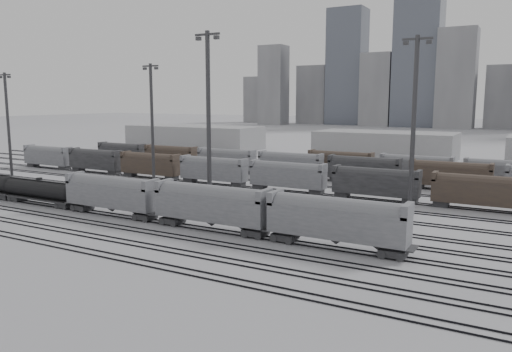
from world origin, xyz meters
The scene contains 17 objects.
ground centered at (0.00, 0.00, 0.00)m, with size 900.00×900.00×0.00m, color #BABAC0.
tracks centered at (0.00, 17.50, 0.08)m, with size 220.00×71.50×0.16m.
tank_car_b centered at (-23.05, 1.00, 2.50)m, with size 17.47×2.91×4.32m.
hopper_car_a centered at (-6.64, 1.00, 3.60)m, with size 16.30×3.24×5.83m.
hopper_car_b centered at (11.55, 1.00, 3.71)m, with size 16.79×3.34×6.00m.
hopper_car_c centered at (29.12, 1.00, 3.72)m, with size 16.82×3.34×6.01m.
light_mast_a centered at (-46.93, 12.54, 12.14)m, with size 3.66×0.59×22.89m.
light_mast_b centered at (-19.01, 24.99, 13.00)m, with size 3.92×0.63×24.50m.
light_mast_c centered at (3.56, 12.22, 14.78)m, with size 4.46×0.71×27.86m.
light_mast_d centered at (33.22, 21.06, 14.00)m, with size 4.22×0.68×26.38m.
bg_string_near centered at (8.00, 32.00, 2.80)m, with size 151.00×3.00×5.60m.
bg_string_mid centered at (18.00, 48.00, 2.80)m, with size 151.00×3.00×5.60m.
bg_string_far centered at (35.50, 56.00, 2.80)m, with size 66.00×3.00×5.60m.
warehouse_left centered at (-60.00, 95.00, 4.00)m, with size 50.00×18.00×8.00m, color #A6A6A9.
warehouse_mid centered at (10.00, 95.00, 4.00)m, with size 40.00×18.00×8.00m, color #A6A6A9.
skyline centered at (10.84, 280.00, 34.73)m, with size 316.00×22.40×95.00m.
crane_left centered at (-28.74, 305.00, 57.39)m, with size 42.00×1.80×100.00m.
Camera 1 is at (48.47, -53.05, 17.34)m, focal length 35.00 mm.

